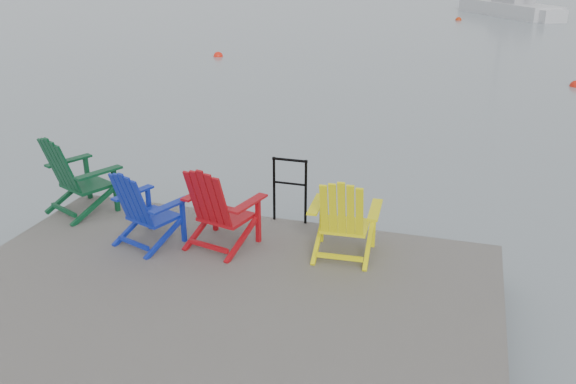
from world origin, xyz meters
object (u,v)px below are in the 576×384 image
(sailboat_near, at_px, (508,9))
(chair_red, at_px, (219,206))
(buoy_b, at_px, (218,56))
(chair_green, at_px, (76,174))
(handrail, at_px, (290,184))
(buoy_a, at_px, (576,86))
(chair_blue, at_px, (145,207))
(chair_yellow, at_px, (344,216))
(buoy_d, at_px, (458,20))

(sailboat_near, bearing_deg, chair_red, -129.73)
(chair_red, height_order, buoy_b, chair_red)
(chair_green, relative_size, sailboat_near, 0.10)
(handrail, xyz_separation_m, buoy_a, (5.28, 13.07, -1.04))
(chair_blue, bearing_deg, handrail, 57.26)
(chair_blue, xyz_separation_m, chair_red, (0.90, 0.20, 0.04))
(chair_red, xyz_separation_m, chair_yellow, (1.51, 0.18, -0.02))
(handrail, xyz_separation_m, chair_red, (-0.61, -0.97, -0.00))
(chair_green, bearing_deg, buoy_d, 107.20)
(sailboat_near, height_order, buoy_b, sailboat_near)
(chair_blue, relative_size, buoy_d, 2.70)
(buoy_b, bearing_deg, chair_green, -73.94)
(chair_green, distance_m, chair_red, 2.34)
(sailboat_near, bearing_deg, chair_yellow, -127.36)
(buoy_a, xyz_separation_m, buoy_b, (-12.68, 1.99, 0.00))
(buoy_a, bearing_deg, chair_green, -121.03)
(chair_red, bearing_deg, chair_green, -176.74)
(chair_green, height_order, chair_blue, chair_green)
(chair_yellow, height_order, buoy_d, chair_yellow)
(handrail, height_order, buoy_b, handrail)
(chair_blue, height_order, sailboat_near, sailboat_near)
(chair_blue, distance_m, buoy_d, 32.29)
(chair_red, relative_size, buoy_b, 2.88)
(chair_blue, bearing_deg, buoy_b, 129.64)
(chair_blue, relative_size, sailboat_near, 0.09)
(chair_red, distance_m, buoy_a, 15.26)
(buoy_b, bearing_deg, buoy_a, -8.91)
(chair_yellow, height_order, buoy_a, chair_yellow)
(chair_blue, bearing_deg, sailboat_near, 101.01)
(chair_blue, height_order, buoy_d, chair_blue)
(sailboat_near, bearing_deg, buoy_a, -118.97)
(chair_blue, xyz_separation_m, buoy_a, (6.79, 14.24, -1.00))
(handrail, distance_m, buoy_a, 14.14)
(chair_green, height_order, buoy_a, chair_green)
(handrail, xyz_separation_m, buoy_d, (1.12, 31.00, -1.04))
(handrail, height_order, buoy_a, handrail)
(chair_green, distance_m, chair_blue, 1.53)
(handrail, height_order, chair_blue, chair_blue)
(handrail, xyz_separation_m, chair_green, (-2.91, -0.54, 0.02))
(chair_green, distance_m, buoy_d, 31.82)
(chair_green, bearing_deg, sailboat_near, 103.46)
(chair_red, bearing_deg, chair_blue, -153.86)
(chair_yellow, relative_size, buoy_b, 2.79)
(handrail, relative_size, chair_red, 0.84)
(chair_yellow, height_order, buoy_b, chair_yellow)
(chair_yellow, bearing_deg, buoy_a, 69.35)
(chair_green, xyz_separation_m, buoy_d, (4.03, 31.54, -1.07))
(handrail, relative_size, chair_yellow, 0.87)
(chair_red, relative_size, buoy_a, 2.86)
(sailboat_near, xyz_separation_m, buoy_d, (-2.85, -3.79, -0.36))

